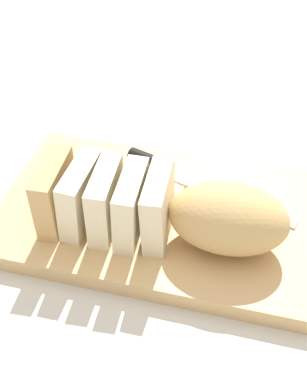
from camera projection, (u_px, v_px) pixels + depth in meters
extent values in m
plane|color=beige|center=(154.00, 221.00, 0.64)|extent=(3.00, 3.00, 0.00)
cube|color=tan|center=(154.00, 214.00, 0.63)|extent=(0.43, 0.27, 0.03)
ellipsoid|color=tan|center=(228.00, 218.00, 0.55)|extent=(0.15, 0.10, 0.09)
cube|color=beige|center=(158.00, 207.00, 0.56)|extent=(0.04, 0.09, 0.09)
cube|color=beige|center=(131.00, 206.00, 0.56)|extent=(0.03, 0.09, 0.09)
cube|color=beige|center=(106.00, 201.00, 0.57)|extent=(0.03, 0.09, 0.09)
cube|color=beige|center=(81.00, 196.00, 0.58)|extent=(0.03, 0.09, 0.09)
cube|color=tan|center=(55.00, 193.00, 0.58)|extent=(0.03, 0.09, 0.09)
cube|color=silver|center=(227.00, 197.00, 0.64)|extent=(0.20, 0.08, 0.00)
cylinder|color=black|center=(148.00, 160.00, 0.68)|extent=(0.07, 0.04, 0.02)
cube|color=silver|center=(166.00, 168.00, 0.67)|extent=(0.03, 0.03, 0.02)
sphere|color=#996633|center=(185.00, 188.00, 0.65)|extent=(0.00, 0.00, 0.00)
sphere|color=#996633|center=(203.00, 213.00, 0.61)|extent=(0.01, 0.01, 0.01)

